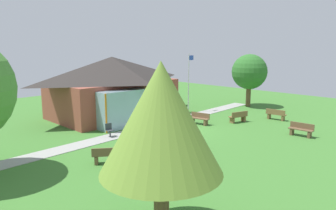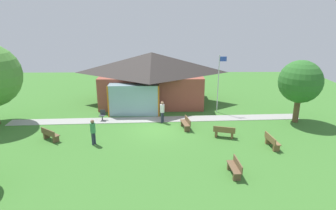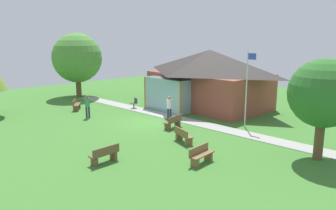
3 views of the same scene
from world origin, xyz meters
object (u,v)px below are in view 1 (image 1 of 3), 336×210
at_px(bench_rear_near_path, 199,119).
at_px(patio_chair_west, 110,131).
at_px(flagpole, 189,80).
at_px(bench_lawn_far_right, 276,115).
at_px(bench_front_right, 301,130).
at_px(visitor_strolling_lawn, 163,134).
at_px(pavilion, 113,86).
at_px(tree_lawn_corner, 161,119).
at_px(visitor_on_path, 170,111).
at_px(tree_east_hedge, 249,72).
at_px(bench_mid_right, 238,117).
at_px(bench_mid_left, 108,156).

relative_size(bench_rear_near_path, patio_chair_west, 1.81).
relative_size(flagpole, bench_rear_near_path, 3.22).
xyz_separation_m(bench_rear_near_path, bench_lawn_far_right, (5.31, -3.28, 0.00)).
bearing_deg(bench_rear_near_path, bench_lawn_far_right, -132.41).
distance_m(bench_front_right, visitor_strolling_lawn, 9.30).
bearing_deg(pavilion, bench_front_right, -69.44).
bearing_deg(tree_lawn_corner, flagpole, 39.14).
distance_m(flagpole, visitor_strolling_lawn, 11.44).
bearing_deg(bench_lawn_far_right, bench_rear_near_path, -127.72).
bearing_deg(bench_rear_near_path, flagpole, -49.50).
xyz_separation_m(bench_front_right, bench_lawn_far_right, (3.16, 3.31, 0.00)).
bearing_deg(visitor_on_path, tree_lawn_corner, -14.27).
bearing_deg(patio_chair_west, bench_front_right, 143.54).
distance_m(pavilion, bench_front_right, 14.36).
relative_size(bench_rear_near_path, tree_east_hedge, 0.32).
distance_m(bench_lawn_far_right, visitor_on_path, 8.46).
distance_m(flagpole, bench_rear_near_path, 5.37).
relative_size(bench_front_right, patio_chair_west, 1.77).
bearing_deg(visitor_strolling_lawn, tree_east_hedge, -44.68).
relative_size(bench_mid_right, tree_lawn_corner, 0.30).
distance_m(tree_east_hedge, tree_lawn_corner, 22.62).
xyz_separation_m(flagpole, bench_mid_left, (-12.40, -5.75, -2.39)).
bearing_deg(patio_chair_west, flagpole, -161.40).
distance_m(bench_rear_near_path, patio_chair_west, 6.86).
relative_size(bench_mid_left, bench_lawn_far_right, 0.95).
bearing_deg(bench_lawn_far_right, pavilion, -146.84).
height_order(visitor_on_path, tree_lawn_corner, tree_lawn_corner).
bearing_deg(pavilion, patio_chair_west, -127.82).
bearing_deg(flagpole, tree_lawn_corner, -140.86).
height_order(bench_rear_near_path, bench_front_right, same).
bearing_deg(patio_chair_west, tree_lawn_corner, 70.73).
height_order(flagpole, bench_rear_near_path, flagpole).
bearing_deg(bench_mid_right, pavilion, 138.79).
height_order(bench_mid_right, visitor_on_path, visitor_on_path).
bearing_deg(visitor_on_path, patio_chair_west, -64.61).
distance_m(bench_mid_right, tree_east_hedge, 7.54).
xyz_separation_m(bench_front_right, tree_east_hedge, (6.68, 7.92, 2.86)).
height_order(flagpole, bench_front_right, flagpole).
distance_m(bench_front_right, tree_east_hedge, 10.75).
height_order(flagpole, bench_mid_right, flagpole).
distance_m(bench_mid_left, tree_lawn_corner, 7.36).
distance_m(pavilion, bench_mid_left, 11.10).
distance_m(bench_rear_near_path, bench_front_right, 6.93).
xyz_separation_m(flagpole, visitor_on_path, (-4.79, -2.44, -1.77)).
bearing_deg(tree_east_hedge, visitor_strolling_lawn, -165.06).
bearing_deg(bench_lawn_far_right, tree_east_hedge, 136.63).
distance_m(visitor_strolling_lawn, tree_east_hedge, 15.79).
height_order(bench_rear_near_path, bench_lawn_far_right, same).
relative_size(bench_rear_near_path, bench_mid_left, 1.06).
relative_size(bench_lawn_far_right, visitor_strolling_lawn, 0.88).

